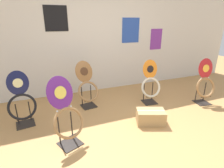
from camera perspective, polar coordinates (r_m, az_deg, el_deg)
ground_plane at (r=2.62m, az=13.95°, el=-19.12°), size 14.00×14.00×0.00m
wall_back at (r=4.19m, az=-3.98°, el=15.36°), size 8.00×0.07×2.60m
toilet_seat_display_woodgrain at (r=3.46m, az=-8.17°, el=-0.71°), size 0.45×0.45×0.90m
toilet_seat_display_orange_sun at (r=3.66m, az=12.45°, el=0.09°), size 0.44×0.32×0.90m
toilet_seat_display_navy_moon at (r=3.15m, az=-27.43°, el=-5.39°), size 0.45×0.32×0.91m
toilet_seat_display_crimson_swirl at (r=4.02m, az=28.13°, el=-0.05°), size 0.45×0.32×0.93m
toilet_seat_display_purple_note at (r=2.43m, az=-14.74°, el=-9.74°), size 0.50×0.48×0.95m
storage_box at (r=3.04m, az=12.50°, el=-10.39°), size 0.53×0.43×0.23m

